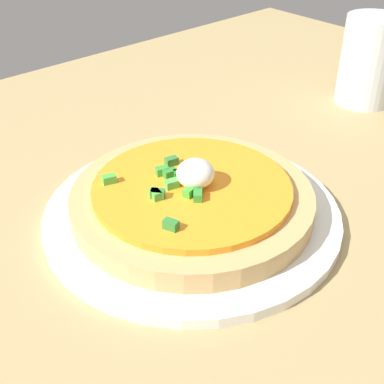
# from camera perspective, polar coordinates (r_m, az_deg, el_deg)

# --- Properties ---
(dining_table) EXTENTS (1.17, 0.73, 0.03)m
(dining_table) POSITION_cam_1_polar(r_m,az_deg,el_deg) (0.63, -1.74, 2.56)
(dining_table) COLOR tan
(dining_table) RESTS_ON ground
(plate) EXTENTS (0.29, 0.29, 0.01)m
(plate) POSITION_cam_1_polar(r_m,az_deg,el_deg) (0.52, -0.00, -2.31)
(plate) COLOR white
(plate) RESTS_ON dining_table
(pizza) EXTENTS (0.23, 0.23, 0.05)m
(pizza) POSITION_cam_1_polar(r_m,az_deg,el_deg) (0.51, -0.01, -0.58)
(pizza) COLOR tan
(pizza) RESTS_ON plate
(cup_near) EXTENTS (0.08, 0.08, 0.12)m
(cup_near) POSITION_cam_1_polar(r_m,az_deg,el_deg) (0.78, 18.50, 13.04)
(cup_near) COLOR silver
(cup_near) RESTS_ON dining_table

